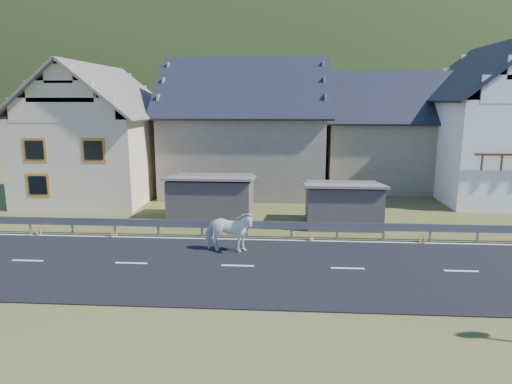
{
  "coord_description": "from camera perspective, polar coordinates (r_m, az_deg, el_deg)",
  "views": [
    {
      "loc": [
        1.73,
        -15.77,
        6.04
      ],
      "look_at": [
        0.46,
        3.1,
        2.18
      ],
      "focal_mm": 32.0,
      "sensor_mm": 36.0,
      "label": 1
    }
  ],
  "objects": [
    {
      "name": "guardrail",
      "position": [
        20.28,
        -1.2,
        -4.14
      ],
      "size": [
        28.1,
        0.09,
        0.75
      ],
      "color": "#93969B",
      "rests_on": "ground"
    },
    {
      "name": "shed_left",
      "position": [
        23.11,
        -5.54,
        -0.86
      ],
      "size": [
        4.3,
        3.3,
        2.4
      ],
      "primitive_type": "cube",
      "color": "brown",
      "rests_on": "ground"
    },
    {
      "name": "horse",
      "position": [
        18.2,
        -3.44,
        -4.95
      ],
      "size": [
        1.03,
        2.05,
        1.69
      ],
      "primitive_type": "imported",
      "rotation": [
        0.0,
        0.0,
        1.51
      ],
      "color": "white",
      "rests_on": "road"
    },
    {
      "name": "ground",
      "position": [
        16.98,
        -2.29,
        -9.32
      ],
      "size": [
        160.0,
        160.0,
        0.0
      ],
      "primitive_type": "plane",
      "color": "#3E451B",
      "rests_on": "ground"
    },
    {
      "name": "house_stone_b",
      "position": [
        33.62,
        16.49,
        7.99
      ],
      "size": [
        9.8,
        8.8,
        8.1
      ],
      "color": "gray",
      "rests_on": "ground"
    },
    {
      "name": "lane_markings",
      "position": [
        16.96,
        -2.3,
        -9.18
      ],
      "size": [
        60.0,
        6.6,
        0.01
      ],
      "primitive_type": "cube",
      "color": "silver",
      "rests_on": "road"
    },
    {
      "name": "road",
      "position": [
        16.97,
        -2.29,
        -9.26
      ],
      "size": [
        60.0,
        7.0,
        0.04
      ],
      "primitive_type": "cube",
      "color": "black",
      "rests_on": "ground"
    },
    {
      "name": "mountain",
      "position": [
        197.52,
        4.77,
        3.91
      ],
      "size": [
        440.0,
        280.0,
        260.0
      ],
      "primitive_type": "ellipsoid",
      "color": "#1F3313",
      "rests_on": "ground"
    },
    {
      "name": "conifer_patch",
      "position": [
        137.97,
        -20.82,
        10.78
      ],
      "size": [
        76.0,
        50.0,
        28.0
      ],
      "primitive_type": "ellipsoid",
      "color": "black",
      "rests_on": "ground"
    },
    {
      "name": "shed_right",
      "position": [
        22.52,
        10.81,
        -1.61
      ],
      "size": [
        3.8,
        2.9,
        2.2
      ],
      "primitive_type": "cube",
      "color": "brown",
      "rests_on": "ground"
    },
    {
      "name": "house_stone_a",
      "position": [
        30.92,
        -1.25,
        8.92
      ],
      "size": [
        10.8,
        9.8,
        8.9
      ],
      "color": "gray",
      "rests_on": "ground"
    },
    {
      "name": "house_white",
      "position": [
        32.61,
        28.18,
        8.47
      ],
      "size": [
        8.8,
        10.8,
        9.7
      ],
      "color": "white",
      "rests_on": "ground"
    },
    {
      "name": "house_cream",
      "position": [
        30.19,
        -19.22,
        7.7
      ],
      "size": [
        7.8,
        9.8,
        8.3
      ],
      "color": "beige",
      "rests_on": "ground"
    }
  ]
}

